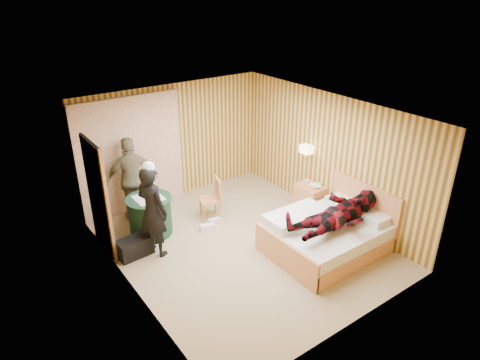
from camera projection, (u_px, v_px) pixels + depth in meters
floor at (242, 245)px, 7.84m from camera, size 4.20×5.00×0.01m
ceiling at (243, 112)px, 6.77m from camera, size 4.20×5.00×0.01m
wall_back at (174, 142)px, 9.14m from camera, size 4.20×0.02×2.50m
wall_left at (125, 220)px, 6.20m from camera, size 0.02×5.00×2.50m
wall_right at (329, 156)px, 8.41m from camera, size 0.02×5.00×2.50m
curtain at (131, 156)px, 8.59m from camera, size 2.20×0.08×2.40m
doorway at (98, 197)px, 7.35m from camera, size 0.06×0.90×2.05m
wall_lamp at (306, 149)px, 8.63m from camera, size 0.26×0.24×0.16m
bed at (326, 235)px, 7.58m from camera, size 1.98×1.53×1.05m
nightstand at (310, 198)px, 8.85m from camera, size 0.45×0.61×0.58m
round_table at (150, 215)px, 8.05m from camera, size 0.85×0.85×0.76m
chair_far at (136, 194)px, 8.49m from camera, size 0.54×0.54×0.93m
chair_near at (213, 195)px, 8.53m from camera, size 0.49×0.49×0.86m
duffel_bag at (135, 247)px, 7.47m from camera, size 0.63×0.37×0.34m
sneaker_left at (214, 221)px, 8.51m from camera, size 0.25×0.15×0.11m
sneaker_right at (207, 227)px, 8.27m from camera, size 0.29×0.19×0.12m
woman_standing at (153, 211)px, 7.28m from camera, size 0.59×0.71×1.67m
man_at_table at (132, 179)px, 8.37m from camera, size 1.07×0.61×1.72m
man_on_bed at (340, 207)px, 7.15m from camera, size 0.86×0.67×1.77m
book_lower at (313, 186)px, 8.69m from camera, size 0.23×0.27×0.02m
book_upper at (313, 185)px, 8.68m from camera, size 0.27×0.28×0.02m
cup_nightstand at (306, 182)px, 8.81m from camera, size 0.11×0.11×0.09m
cup_table at (154, 195)px, 7.89m from camera, size 0.16×0.16×0.10m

